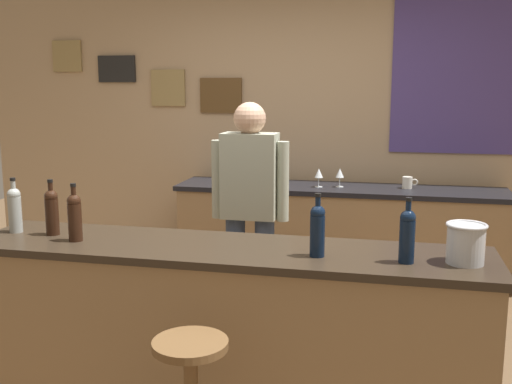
# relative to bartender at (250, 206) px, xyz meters

# --- Properties ---
(ground_plane) EXTENTS (10.00, 10.00, 0.00)m
(ground_plane) POSITION_rel_bartender_xyz_m (0.09, -0.54, -0.94)
(ground_plane) COLOR brown
(back_wall) EXTENTS (6.00, 0.09, 2.80)m
(back_wall) POSITION_rel_bartender_xyz_m (0.12, 1.49, 0.48)
(back_wall) COLOR tan
(back_wall) RESTS_ON ground_plane
(bar_counter) EXTENTS (2.68, 0.60, 0.92)m
(bar_counter) POSITION_rel_bartender_xyz_m (0.09, -0.94, -0.47)
(bar_counter) COLOR olive
(bar_counter) RESTS_ON ground_plane
(side_counter) EXTENTS (2.69, 0.56, 0.90)m
(side_counter) POSITION_rel_bartender_xyz_m (0.49, 1.11, -0.48)
(side_counter) COLOR olive
(side_counter) RESTS_ON ground_plane
(bartender) EXTENTS (0.52, 0.21, 1.62)m
(bartender) POSITION_rel_bartender_xyz_m (0.00, 0.00, 0.00)
(bartender) COLOR #384766
(bartender) RESTS_ON ground_plane
(wine_bottle_a) EXTENTS (0.07, 0.07, 0.31)m
(wine_bottle_a) POSITION_rel_bartender_xyz_m (-1.12, -0.91, 0.12)
(wine_bottle_a) COLOR #999E99
(wine_bottle_a) RESTS_ON bar_counter
(wine_bottle_b) EXTENTS (0.07, 0.07, 0.31)m
(wine_bottle_b) POSITION_rel_bartender_xyz_m (-0.89, -0.92, 0.12)
(wine_bottle_b) COLOR black
(wine_bottle_b) RESTS_ON bar_counter
(wine_bottle_c) EXTENTS (0.07, 0.07, 0.31)m
(wine_bottle_c) POSITION_rel_bartender_xyz_m (-0.70, -1.01, 0.12)
(wine_bottle_c) COLOR black
(wine_bottle_c) RESTS_ON bar_counter
(wine_bottle_d) EXTENTS (0.07, 0.07, 0.31)m
(wine_bottle_d) POSITION_rel_bartender_xyz_m (0.57, -1.01, 0.12)
(wine_bottle_d) COLOR black
(wine_bottle_d) RESTS_ON bar_counter
(wine_bottle_e) EXTENTS (0.07, 0.07, 0.31)m
(wine_bottle_e) POSITION_rel_bartender_xyz_m (0.99, -1.02, 0.12)
(wine_bottle_e) COLOR black
(wine_bottle_e) RESTS_ON bar_counter
(ice_bucket) EXTENTS (0.19, 0.19, 0.19)m
(ice_bucket) POSITION_rel_bartender_xyz_m (1.25, -0.97, 0.08)
(ice_bucket) COLOR #B7BABF
(ice_bucket) RESTS_ON bar_counter
(wine_glass_a) EXTENTS (0.07, 0.07, 0.16)m
(wine_glass_a) POSITION_rel_bartender_xyz_m (-0.18, 1.16, 0.07)
(wine_glass_a) COLOR silver
(wine_glass_a) RESTS_ON side_counter
(wine_glass_b) EXTENTS (0.07, 0.07, 0.16)m
(wine_glass_b) POSITION_rel_bartender_xyz_m (0.33, 1.06, 0.07)
(wine_glass_b) COLOR silver
(wine_glass_b) RESTS_ON side_counter
(wine_glass_c) EXTENTS (0.07, 0.07, 0.16)m
(wine_glass_c) POSITION_rel_bartender_xyz_m (0.49, 1.10, 0.07)
(wine_glass_c) COLOR silver
(wine_glass_c) RESTS_ON side_counter
(coffee_mug) EXTENTS (0.12, 0.08, 0.09)m
(coffee_mug) POSITION_rel_bartender_xyz_m (1.04, 1.16, 0.01)
(coffee_mug) COLOR silver
(coffee_mug) RESTS_ON side_counter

